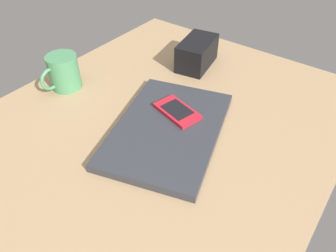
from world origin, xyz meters
TOP-DOWN VIEW (x-y plane):
  - desk_surface at (0.00, 0.00)cm, footprint 120.00×80.00cm
  - laptop_closed at (-9.69, 4.07)cm, footprint 39.58×32.15cm
  - cell_phone_on_laptop at (-14.96, 2.85)cm, footprint 9.00×12.58cm
  - desk_organizer at (-39.68, -7.53)cm, footprint 15.75×10.85cm
  - coffee_mug at (-8.05, -29.95)cm, footprint 11.65×8.14cm

SIDE VIEW (x-z plane):
  - desk_surface at x=0.00cm, z-range 0.00..3.00cm
  - laptop_closed at x=-9.69cm, z-range 3.00..4.98cm
  - cell_phone_on_laptop at x=-14.96cm, z-range 4.95..6.04cm
  - desk_organizer at x=-39.68cm, z-range 3.00..11.08cm
  - coffee_mug at x=-8.05cm, z-range 3.00..12.49cm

